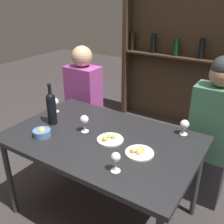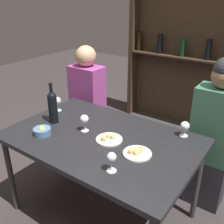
# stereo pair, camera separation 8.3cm
# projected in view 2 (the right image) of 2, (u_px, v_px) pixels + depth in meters

# --- Properties ---
(ground_plane) EXTENTS (10.00, 10.00, 0.00)m
(ground_plane) POSITION_uv_depth(u_px,v_px,m) (103.00, 212.00, 2.23)
(ground_plane) COLOR #332D2D
(dining_table) EXTENTS (1.39, 0.90, 0.74)m
(dining_table) POSITION_uv_depth(u_px,v_px,m) (101.00, 144.00, 1.94)
(dining_table) COLOR black
(dining_table) RESTS_ON ground_plane
(wine_rack_wall) EXTENTS (1.81, 0.21, 2.18)m
(wine_rack_wall) POSITION_uv_depth(u_px,v_px,m) (198.00, 45.00, 3.21)
(wine_rack_wall) COLOR #38281C
(wine_rack_wall) RESTS_ON ground_plane
(wine_bottle) EXTENTS (0.07, 0.07, 0.34)m
(wine_bottle) POSITION_uv_depth(u_px,v_px,m) (53.00, 106.00, 2.08)
(wine_bottle) COLOR black
(wine_bottle) RESTS_ON dining_table
(wine_glass_0) EXTENTS (0.07, 0.07, 0.13)m
(wine_glass_0) POSITION_uv_depth(u_px,v_px,m) (57.00, 101.00, 2.30)
(wine_glass_0) COLOR silver
(wine_glass_0) RESTS_ON dining_table
(wine_glass_1) EXTENTS (0.07, 0.07, 0.13)m
(wine_glass_1) POSITION_uv_depth(u_px,v_px,m) (85.00, 119.00, 1.97)
(wine_glass_1) COLOR silver
(wine_glass_1) RESTS_ON dining_table
(wine_glass_2) EXTENTS (0.06, 0.06, 0.13)m
(wine_glass_2) POSITION_uv_depth(u_px,v_px,m) (112.00, 158.00, 1.52)
(wine_glass_2) COLOR silver
(wine_glass_2) RESTS_ON dining_table
(wine_glass_3) EXTENTS (0.07, 0.07, 0.12)m
(wine_glass_3) POSITION_uv_depth(u_px,v_px,m) (185.00, 126.00, 1.90)
(wine_glass_3) COLOR silver
(wine_glass_3) RESTS_ON dining_table
(food_plate_0) EXTENTS (0.19, 0.19, 0.05)m
(food_plate_0) POSITION_uv_depth(u_px,v_px,m) (137.00, 153.00, 1.71)
(food_plate_0) COLOR silver
(food_plate_0) RESTS_ON dining_table
(food_plate_1) EXTENTS (0.19, 0.19, 0.04)m
(food_plate_1) POSITION_uv_depth(u_px,v_px,m) (109.00, 139.00, 1.87)
(food_plate_1) COLOR silver
(food_plate_1) RESTS_ON dining_table
(snack_bowl) EXTENTS (0.13, 0.13, 0.07)m
(snack_bowl) POSITION_uv_depth(u_px,v_px,m) (42.00, 131.00, 1.94)
(snack_bowl) COLOR #4C7299
(snack_bowl) RESTS_ON dining_table
(seated_person_left) EXTENTS (0.34, 0.22, 1.23)m
(seated_person_left) POSITION_uv_depth(u_px,v_px,m) (88.00, 106.00, 2.80)
(seated_person_left) COLOR #26262B
(seated_person_left) RESTS_ON ground_plane
(seated_person_right) EXTENTS (0.34, 0.22, 1.29)m
(seated_person_right) POSITION_uv_depth(u_px,v_px,m) (213.00, 139.00, 2.10)
(seated_person_right) COLOR #26262B
(seated_person_right) RESTS_ON ground_plane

